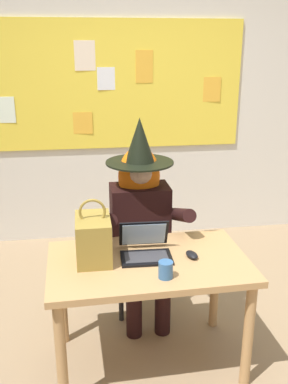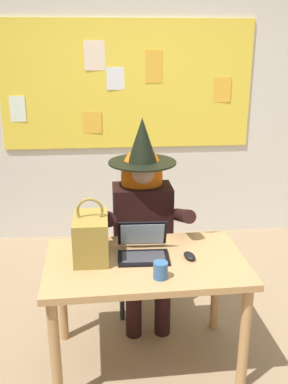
# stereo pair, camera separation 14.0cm
# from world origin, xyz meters

# --- Properties ---
(ground_plane) EXTENTS (24.00, 24.00, 0.00)m
(ground_plane) POSITION_xyz_m (0.00, 0.00, 0.00)
(ground_plane) COLOR #937A5B
(wall_back_bulletin) EXTENTS (6.42, 2.19, 2.67)m
(wall_back_bulletin) POSITION_xyz_m (-0.00, 1.98, 1.35)
(wall_back_bulletin) COLOR silver
(wall_back_bulletin) RESTS_ON ground
(desk_main) EXTENTS (1.19, 0.74, 0.72)m
(desk_main) POSITION_xyz_m (-0.01, -0.02, 0.62)
(desk_main) COLOR tan
(desk_main) RESTS_ON ground
(chair_at_desk) EXTENTS (0.43, 0.43, 0.90)m
(chair_at_desk) POSITION_xyz_m (0.03, 0.69, 0.50)
(chair_at_desk) COLOR black
(chair_at_desk) RESTS_ON ground
(person_costumed) EXTENTS (0.60, 0.71, 1.45)m
(person_costumed) POSITION_xyz_m (0.03, 0.57, 0.79)
(person_costumed) COLOR black
(person_costumed) RESTS_ON ground
(laptop) EXTENTS (0.31, 0.29, 0.20)m
(laptop) POSITION_xyz_m (-0.02, 0.05, 0.77)
(laptop) COLOR black
(laptop) RESTS_ON desk_main
(computer_mouse) EXTENTS (0.08, 0.12, 0.03)m
(computer_mouse) POSITION_xyz_m (0.25, -0.03, 0.74)
(computer_mouse) COLOR black
(computer_mouse) RESTS_ON desk_main
(handbag) EXTENTS (0.20, 0.30, 0.38)m
(handbag) POSITION_xyz_m (-0.32, 0.04, 0.86)
(handbag) COLOR olive
(handbag) RESTS_ON desk_main
(coffee_mug) EXTENTS (0.08, 0.08, 0.09)m
(coffee_mug) POSITION_xyz_m (0.05, -0.23, 0.77)
(coffee_mug) COLOR #336099
(coffee_mug) RESTS_ON desk_main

